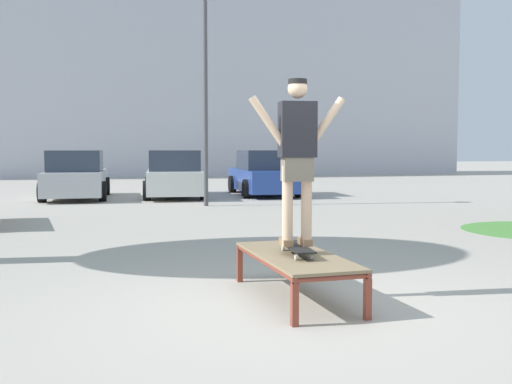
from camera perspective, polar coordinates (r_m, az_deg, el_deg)
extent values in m
plane|color=#B2AA9E|center=(5.98, 3.68, -10.84)|extent=(120.00, 120.00, 0.00)
cube|color=silver|center=(36.03, -6.77, 14.10)|extent=(33.74, 4.00, 15.65)
cube|color=brown|center=(7.04, -1.56, -6.98)|extent=(0.06, 0.06, 0.38)
cube|color=brown|center=(7.25, 3.83, -6.66)|extent=(0.06, 0.06, 0.38)
cube|color=brown|center=(5.32, 3.67, -10.61)|extent=(0.06, 0.06, 0.38)
cube|color=brown|center=(5.60, 10.51, -9.94)|extent=(0.06, 0.06, 0.38)
cylinder|color=brown|center=(6.13, 0.68, -6.59)|extent=(0.08, 1.90, 0.05)
cylinder|color=brown|center=(6.37, 6.75, -6.21)|extent=(0.08, 1.90, 0.05)
cylinder|color=brown|center=(7.10, 1.18, -5.12)|extent=(0.76, 0.06, 0.05)
cylinder|color=brown|center=(5.40, 7.20, -8.08)|extent=(0.76, 0.06, 0.05)
cube|color=#847051|center=(6.23, 3.78, -6.05)|extent=(0.79, 1.91, 0.03)
cube|color=black|center=(6.19, 3.88, -5.19)|extent=(0.27, 0.82, 0.02)
cylinder|color=silver|center=(6.45, 2.61, -5.31)|extent=(0.04, 0.06, 0.06)
cylinder|color=silver|center=(6.48, 3.91, -5.27)|extent=(0.04, 0.06, 0.06)
cylinder|color=silver|center=(5.91, 3.85, -6.18)|extent=(0.04, 0.06, 0.06)
cylinder|color=silver|center=(5.95, 5.25, -6.12)|extent=(0.04, 0.06, 0.06)
cylinder|color=beige|center=(6.11, 2.99, -1.35)|extent=(0.11, 0.11, 0.82)
cube|color=#99704C|center=(6.20, 2.87, -4.76)|extent=(0.12, 0.25, 0.07)
cylinder|color=beige|center=(6.16, 4.80, -1.32)|extent=(0.11, 0.11, 0.82)
cube|color=#99704C|center=(6.25, 4.66, -4.70)|extent=(0.12, 0.25, 0.07)
cube|color=#756B5B|center=(6.11, 3.92, 2.16)|extent=(0.32, 0.23, 0.24)
cube|color=#232328|center=(6.11, 3.94, 5.91)|extent=(0.38, 0.25, 0.56)
cylinder|color=beige|center=(6.04, 1.17, 6.67)|extent=(0.40, 0.12, 0.52)
cylinder|color=beige|center=(6.19, 6.65, 6.58)|extent=(0.40, 0.12, 0.52)
sphere|color=beige|center=(6.14, 3.96, 9.74)|extent=(0.20, 0.20, 0.20)
cylinder|color=black|center=(6.14, 3.96, 10.39)|extent=(0.19, 0.19, 0.05)
cube|color=#B7BABF|center=(19.64, -16.64, 0.90)|extent=(2.00, 4.31, 0.70)
cube|color=#2D3847|center=(19.46, -16.72, 2.85)|extent=(1.71, 2.21, 0.64)
cylinder|color=black|center=(21.03, -18.63, 0.49)|extent=(0.26, 0.61, 0.60)
cylinder|color=black|center=(20.89, -13.99, 0.56)|extent=(0.26, 0.61, 0.60)
cylinder|color=black|center=(18.45, -19.61, -0.01)|extent=(0.26, 0.61, 0.60)
cylinder|color=black|center=(18.29, -14.33, 0.07)|extent=(0.26, 0.61, 0.60)
cube|color=silver|center=(19.58, -7.74, 1.03)|extent=(2.19, 4.37, 0.70)
cube|color=#2D3847|center=(19.40, -7.75, 2.98)|extent=(1.80, 2.27, 0.64)
cylinder|color=black|center=(20.89, -10.15, 0.62)|extent=(0.29, 0.62, 0.60)
cylinder|color=black|center=(20.92, -5.49, 0.67)|extent=(0.29, 0.62, 0.60)
cylinder|color=black|center=(18.29, -10.31, 0.13)|extent=(0.29, 0.62, 0.60)
cylinder|color=black|center=(18.33, -4.99, 0.19)|extent=(0.29, 0.62, 0.60)
cube|color=#28479E|center=(20.27, 0.75, 1.17)|extent=(1.95, 4.30, 0.70)
cube|color=#2D3847|center=(20.10, 0.85, 3.06)|extent=(1.68, 2.19, 0.64)
cylinder|color=black|center=(21.38, -2.25, 0.75)|extent=(0.26, 0.61, 0.60)
cylinder|color=black|center=(21.74, 2.16, 0.81)|extent=(0.26, 0.61, 0.60)
cylinder|color=black|center=(18.83, -0.87, 0.31)|extent=(0.26, 0.61, 0.60)
cylinder|color=black|center=(19.24, 4.10, 0.38)|extent=(0.26, 0.61, 0.60)
cylinder|color=#4C4C51|center=(16.39, -4.80, 8.30)|extent=(0.12, 0.12, 5.50)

